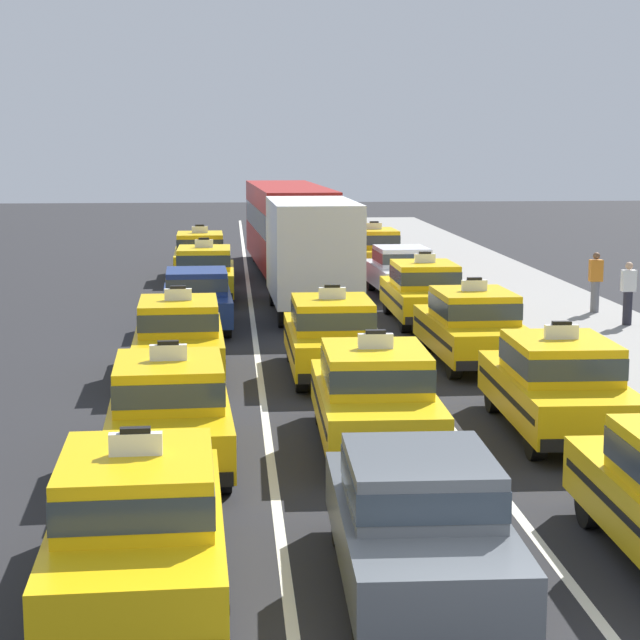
# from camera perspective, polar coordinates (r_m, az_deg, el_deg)

# --- Properties ---
(lane_stripe_left_center) EXTENTS (0.14, 80.00, 0.01)m
(lane_stripe_left_center) POSITION_cam_1_polar(r_m,az_deg,el_deg) (29.27, -3.39, -0.54)
(lane_stripe_left_center) COLOR silver
(lane_stripe_left_center) RESTS_ON ground
(lane_stripe_center_right) EXTENTS (0.14, 80.00, 0.01)m
(lane_stripe_center_right) POSITION_cam_1_polar(r_m,az_deg,el_deg) (29.51, 2.84, -0.45)
(lane_stripe_center_right) COLOR silver
(lane_stripe_center_right) RESTS_ON ground
(taxi_left_nearest) EXTENTS (1.97, 4.62, 1.96)m
(taxi_left_nearest) POSITION_cam_1_polar(r_m,az_deg,el_deg) (12.36, -9.25, -10.17)
(taxi_left_nearest) COLOR black
(taxi_left_nearest) RESTS_ON ground
(taxi_left_second) EXTENTS (2.02, 4.64, 1.96)m
(taxi_left_second) POSITION_cam_1_polar(r_m,az_deg,el_deg) (17.26, -7.68, -4.53)
(taxi_left_second) COLOR black
(taxi_left_second) RESTS_ON ground
(taxi_left_third) EXTENTS (1.97, 4.62, 1.96)m
(taxi_left_third) POSITION_cam_1_polar(r_m,az_deg,el_deg) (23.52, -7.21, -0.84)
(taxi_left_third) COLOR black
(taxi_left_third) RESTS_ON ground
(sedan_left_fourth) EXTENTS (1.92, 4.36, 1.58)m
(sedan_left_fourth) POSITION_cam_1_polar(r_m,az_deg,el_deg) (29.49, -6.30, 1.16)
(sedan_left_fourth) COLOR black
(sedan_left_fourth) RESTS_ON ground
(taxi_left_fifth) EXTENTS (1.83, 4.56, 1.96)m
(taxi_left_fifth) POSITION_cam_1_polar(r_m,az_deg,el_deg) (34.76, -5.91, 2.43)
(taxi_left_fifth) COLOR black
(taxi_left_fifth) RESTS_ON ground
(taxi_left_sixth) EXTENTS (1.91, 4.60, 1.96)m
(taxi_left_sixth) POSITION_cam_1_polar(r_m,az_deg,el_deg) (40.13, -6.13, 3.34)
(taxi_left_sixth) COLOR black
(taxi_left_sixth) RESTS_ON ground
(sedan_center_nearest) EXTENTS (1.84, 4.33, 1.58)m
(sedan_center_nearest) POSITION_cam_1_polar(r_m,az_deg,el_deg) (12.52, 5.05, -9.98)
(sedan_center_nearest) COLOR black
(sedan_center_nearest) RESTS_ON ground
(taxi_center_second) EXTENTS (1.89, 4.59, 1.96)m
(taxi_center_second) POSITION_cam_1_polar(r_m,az_deg,el_deg) (18.07, 2.79, -3.84)
(taxi_center_second) COLOR black
(taxi_center_second) RESTS_ON ground
(taxi_center_third) EXTENTS (1.83, 4.56, 1.96)m
(taxi_center_third) POSITION_cam_1_polar(r_m,az_deg,el_deg) (23.52, 0.60, -0.77)
(taxi_center_third) COLOR black
(taxi_center_third) RESTS_ON ground
(box_truck_center_fourth) EXTENTS (2.41, 7.01, 3.27)m
(box_truck_center_fourth) POSITION_cam_1_polar(r_m,az_deg,el_deg) (31.93, -0.52, 3.51)
(box_truck_center_fourth) COLOR black
(box_truck_center_fourth) RESTS_ON ground
(bus_center_fifth) EXTENTS (3.01, 11.30, 3.22)m
(bus_center_fifth) POSITION_cam_1_polar(r_m,az_deg,el_deg) (42.32, -1.63, 4.97)
(bus_center_fifth) COLOR black
(bus_center_fifth) RESTS_ON ground
(taxi_right_second) EXTENTS (1.91, 4.60, 1.96)m
(taxi_right_second) POSITION_cam_1_polar(r_m,az_deg,el_deg) (19.31, 12.05, -3.18)
(taxi_right_second) COLOR black
(taxi_right_second) RESTS_ON ground
(taxi_right_third) EXTENTS (1.91, 4.60, 1.96)m
(taxi_right_third) POSITION_cam_1_polar(r_m,az_deg,el_deg) (24.97, 7.78, -0.26)
(taxi_right_third) COLOR black
(taxi_right_third) RESTS_ON ground
(taxi_right_fourth) EXTENTS (1.83, 4.56, 1.96)m
(taxi_right_fourth) POSITION_cam_1_polar(r_m,az_deg,el_deg) (30.47, 5.31, 1.49)
(taxi_right_fourth) COLOR black
(taxi_right_fourth) RESTS_ON ground
(sedan_right_fifth) EXTENTS (1.94, 4.37, 1.58)m
(sedan_right_fifth) POSITION_cam_1_polar(r_m,az_deg,el_deg) (35.66, 4.16, 2.58)
(sedan_right_fifth) COLOR black
(sedan_right_fifth) RESTS_ON ground
(taxi_right_sixth) EXTENTS (1.92, 4.60, 1.96)m
(taxi_right_sixth) POSITION_cam_1_polar(r_m,az_deg,el_deg) (41.58, 2.75, 3.58)
(taxi_right_sixth) COLOR black
(taxi_right_sixth) RESTS_ON ground
(pedestrian_mid_block) EXTENTS (0.36, 0.24, 1.65)m
(pedestrian_mid_block) POSITION_cam_1_polar(r_m,az_deg,el_deg) (30.18, 15.44, 1.33)
(pedestrian_mid_block) COLOR #23232D
(pedestrian_mid_block) RESTS_ON sidewalk_curb
(pedestrian_trailing) EXTENTS (0.36, 0.24, 1.69)m
(pedestrian_trailing) POSITION_cam_1_polar(r_m,az_deg,el_deg) (32.17, 13.88, 1.90)
(pedestrian_trailing) COLOR slate
(pedestrian_trailing) RESTS_ON sidewalk_curb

